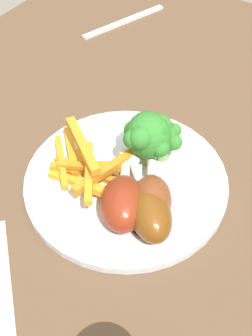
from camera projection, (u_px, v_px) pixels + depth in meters
name	position (u px, v px, depth m)	size (l,w,h in m)	color
dining_table	(111.00, 200.00, 0.73)	(1.02, 0.79, 0.76)	brown
dinner_plate	(126.00, 181.00, 0.59)	(0.27, 0.27, 0.01)	silver
broccoli_floret_front	(165.00, 138.00, 0.59)	(0.04, 0.05, 0.06)	#7FA660
broccoli_floret_middle	(148.00, 133.00, 0.57)	(0.06, 0.06, 0.08)	#8CA55A
broccoli_floret_back	(148.00, 136.00, 0.57)	(0.07, 0.07, 0.08)	#8AA351
carrot_fries_pile	(86.00, 167.00, 0.57)	(0.11, 0.15, 0.05)	orange
chicken_drumstick_near	(124.00, 201.00, 0.53)	(0.13, 0.10, 0.05)	#5B180C
chicken_drumstick_far	(151.00, 197.00, 0.54)	(0.12, 0.09, 0.05)	#552112
chicken_drumstick_extra	(149.00, 210.00, 0.52)	(0.12, 0.12, 0.05)	#4C220A
fork	(124.00, 22.00, 0.86)	(0.19, 0.01, 0.01)	silver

